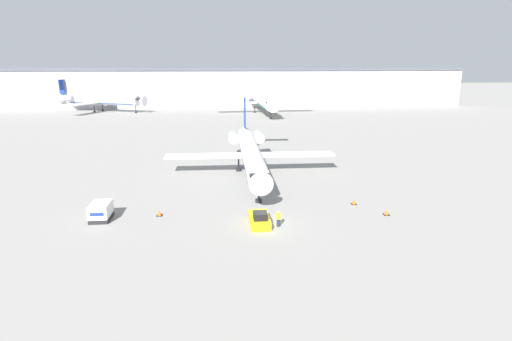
% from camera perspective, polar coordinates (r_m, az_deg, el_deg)
% --- Properties ---
extents(ground_plane, '(600.00, 600.00, 0.00)m').
position_cam_1_polar(ground_plane, '(41.22, 1.35, -7.92)').
color(ground_plane, gray).
extents(terminal_building, '(180.00, 16.80, 14.83)m').
position_cam_1_polar(terminal_building, '(157.98, -3.99, 11.85)').
color(terminal_building, '#B2B2B7').
rests_on(terminal_building, ground).
extents(airplane_main, '(25.67, 32.83, 10.33)m').
position_cam_1_polar(airplane_main, '(60.60, -0.83, 2.86)').
color(airplane_main, silver).
rests_on(airplane_main, ground).
extents(pushback_tug, '(1.98, 4.05, 1.65)m').
position_cam_1_polar(pushback_tug, '(41.30, 0.50, -6.97)').
color(pushback_tug, yellow).
rests_on(pushback_tug, ground).
extents(luggage_cart, '(1.96, 2.96, 1.83)m').
position_cam_1_polar(luggage_cart, '(45.58, -21.29, -5.46)').
color(luggage_cart, '#232326').
rests_on(luggage_cart, ground).
extents(worker_near_tug, '(0.40, 0.24, 1.72)m').
position_cam_1_polar(worker_near_tug, '(40.78, 3.21, -6.84)').
color(worker_near_tug, '#232838').
rests_on(worker_near_tug, ground).
extents(traffic_cone_left, '(0.62, 0.62, 0.61)m').
position_cam_1_polar(traffic_cone_left, '(45.00, -13.64, -5.95)').
color(traffic_cone_left, black).
rests_on(traffic_cone_left, ground).
extents(traffic_cone_right, '(0.61, 0.61, 0.67)m').
position_cam_1_polar(traffic_cone_right, '(48.58, 13.82, -4.35)').
color(traffic_cone_right, black).
rests_on(traffic_cone_right, ground).
extents(traffic_cone_mid, '(0.65, 0.65, 0.62)m').
position_cam_1_polar(traffic_cone_mid, '(46.27, 18.14, -5.69)').
color(traffic_cone_mid, black).
rests_on(traffic_cone_mid, ground).
extents(airplane_parked_far_left, '(33.62, 29.81, 10.88)m').
position_cam_1_polar(airplane_parked_far_left, '(149.25, -21.40, 9.39)').
color(airplane_parked_far_left, white).
rests_on(airplane_parked_far_left, ground).
extents(airplane_parked_far_right, '(33.19, 38.85, 11.49)m').
position_cam_1_polar(airplane_parked_far_right, '(135.48, 1.02, 10.05)').
color(airplane_parked_far_right, white).
rests_on(airplane_parked_far_right, ground).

